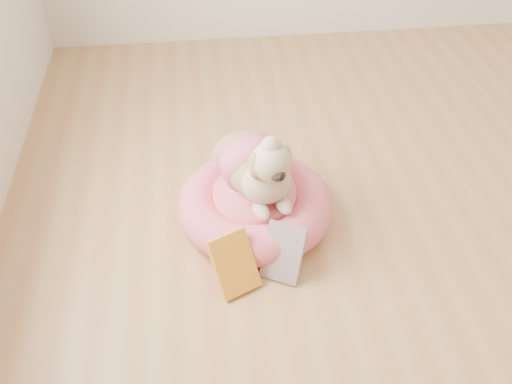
{
  "coord_description": "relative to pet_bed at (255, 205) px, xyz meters",
  "views": [
    {
      "loc": [
        -1.12,
        -1.26,
        1.68
      ],
      "look_at": [
        -0.91,
        0.45,
        0.2
      ],
      "focal_mm": 40.0,
      "sensor_mm": 36.0,
      "label": 1
    }
  ],
  "objects": [
    {
      "name": "book_white",
      "position": [
        0.07,
        -0.31,
        0.03
      ],
      "size": [
        0.19,
        0.18,
        0.21
      ],
      "primitive_type": "cube",
      "rotation": [
        -0.47,
        0.0,
        -0.5
      ],
      "color": "white",
      "rests_on": "floor"
    },
    {
      "name": "pet_bed",
      "position": [
        0.0,
        0.0,
        0.0
      ],
      "size": [
        0.65,
        0.65,
        0.17
      ],
      "color": "#F35F76",
      "rests_on": "floor"
    },
    {
      "name": "book_yellow",
      "position": [
        -0.12,
        -0.34,
        0.03
      ],
      "size": [
        0.2,
        0.2,
        0.21
      ],
      "primitive_type": "cube",
      "rotation": [
        -0.56,
        0.0,
        0.43
      ],
      "color": "yellow",
      "rests_on": "floor"
    },
    {
      "name": "floor",
      "position": [
        0.91,
        -0.5,
        -0.08
      ],
      "size": [
        4.5,
        4.5,
        0.0
      ],
      "primitive_type": "plane",
      "color": "#B57E4B",
      "rests_on": "ground"
    },
    {
      "name": "dog",
      "position": [
        0.01,
        0.01,
        0.26
      ],
      "size": [
        0.43,
        0.54,
        0.35
      ],
      "primitive_type": null,
      "rotation": [
        0.0,
        0.0,
        0.25
      ],
      "color": "brown",
      "rests_on": "pet_bed"
    }
  ]
}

